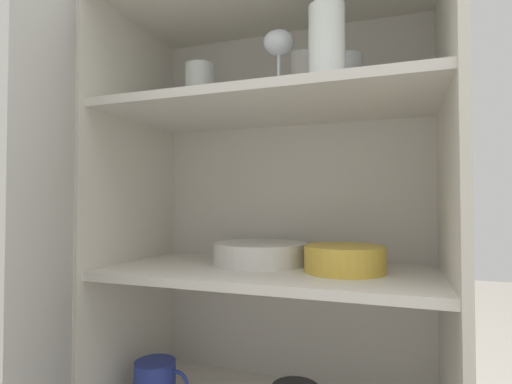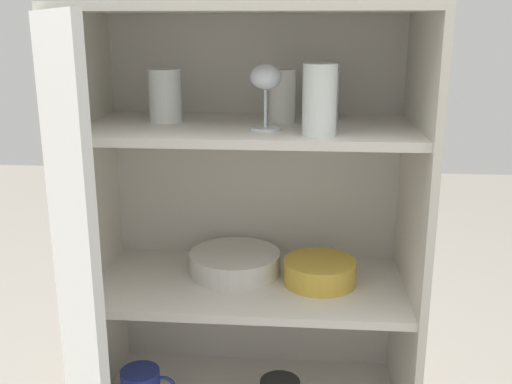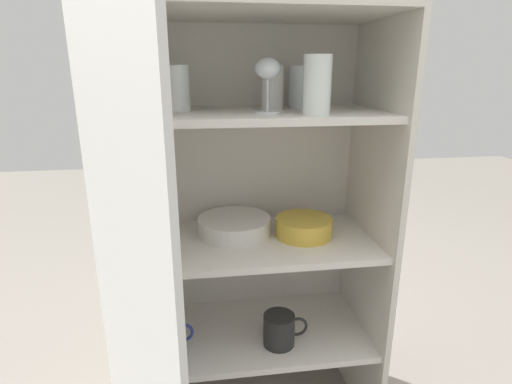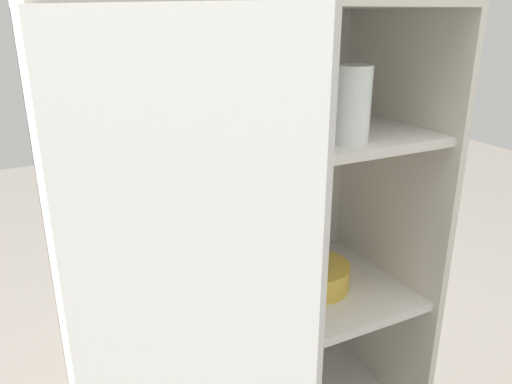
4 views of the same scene
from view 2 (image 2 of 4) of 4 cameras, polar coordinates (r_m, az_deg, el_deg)
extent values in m
cube|color=silver|center=(1.68, 0.01, -5.97)|extent=(0.79, 0.02, 1.29)
cube|color=silver|center=(1.58, -14.83, -7.97)|extent=(0.02, 0.41, 1.29)
cube|color=silver|center=(1.52, 14.25, -8.98)|extent=(0.02, 0.41, 1.29)
cube|color=silver|center=(1.36, -0.70, 17.11)|extent=(0.79, 0.41, 0.02)
cube|color=silver|center=(1.50, -0.62, -8.85)|extent=(0.75, 0.37, 0.02)
cube|color=silver|center=(1.38, -0.66, 6.01)|extent=(0.75, 0.37, 0.02)
cube|color=silver|center=(1.24, -16.23, -15.04)|extent=(0.22, 0.34, 1.29)
cylinder|color=white|center=(1.43, -8.64, 9.06)|extent=(0.08, 0.08, 0.12)
cylinder|color=white|center=(1.24, 6.09, 8.70)|extent=(0.07, 0.07, 0.15)
cylinder|color=white|center=(1.46, 6.44, 9.23)|extent=(0.08, 0.08, 0.12)
cylinder|color=white|center=(1.41, 2.50, 9.11)|extent=(0.06, 0.06, 0.12)
cylinder|color=white|center=(1.32, 0.90, 6.07)|extent=(0.07, 0.07, 0.01)
cylinder|color=white|center=(1.31, 0.91, 7.96)|extent=(0.01, 0.01, 0.08)
ellipsoid|color=white|center=(1.30, 0.92, 10.92)|extent=(0.07, 0.07, 0.05)
cylinder|color=silver|center=(1.55, -2.00, -7.48)|extent=(0.23, 0.23, 0.01)
cylinder|color=silver|center=(1.54, -2.01, -7.18)|extent=(0.23, 0.23, 0.01)
cylinder|color=silver|center=(1.54, -2.01, -6.87)|extent=(0.23, 0.23, 0.01)
cylinder|color=silver|center=(1.54, -2.01, -6.56)|extent=(0.23, 0.23, 0.01)
cylinder|color=silver|center=(1.53, -2.02, -6.25)|extent=(0.23, 0.23, 0.01)
cylinder|color=silver|center=(1.53, -2.02, -5.93)|extent=(0.23, 0.23, 0.01)
cylinder|color=gold|center=(1.48, 6.10, -7.56)|extent=(0.18, 0.18, 0.06)
torus|color=gold|center=(1.47, 6.13, -6.66)|extent=(0.17, 0.17, 0.01)
camera|label=1|loc=(0.67, 19.25, -28.80)|focal=28.00mm
camera|label=3|loc=(0.37, -42.04, -6.49)|focal=28.00mm
camera|label=4|loc=(0.74, -46.49, 11.88)|focal=35.00mm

